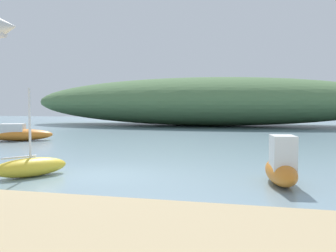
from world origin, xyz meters
The scene contains 5 objects.
ground_plane centered at (0.00, 0.00, 0.00)m, with size 120.00×120.00×0.00m, color #7A99A8.
distant_hill centered at (-1.18, 32.29, 2.80)m, with size 42.48×14.82×5.61m, color #517547.
sailboat_centre_water centered at (-2.04, -0.83, 0.33)m, with size 2.11×2.58×2.95m.
motorboat_west_reach centered at (6.00, -0.16, 0.54)m, with size 1.20×2.74×1.50m.
motorboat_far_right centered at (-10.44, 10.18, 0.47)m, with size 4.59×3.08×1.14m.
Camera 1 is at (5.43, -11.80, 2.38)m, focal length 40.36 mm.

